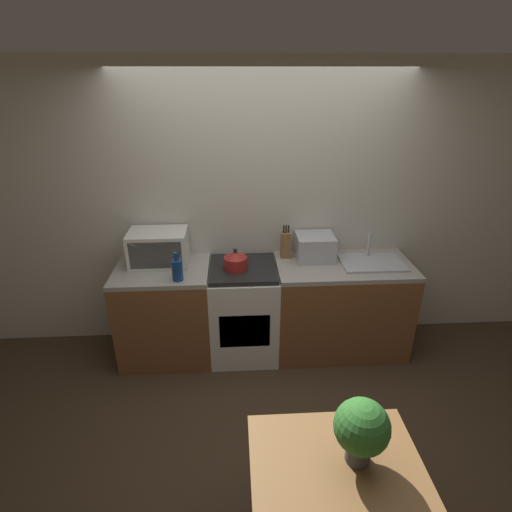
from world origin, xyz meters
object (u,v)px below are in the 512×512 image
Objects in this scene: stove_range at (244,310)px; dining_table at (336,480)px; kettle at (235,260)px; bottle at (177,270)px; microwave at (159,248)px; toaster_oven at (315,247)px.

dining_table is (0.41, -1.85, 0.18)m from stove_range.
kettle is 0.51m from bottle.
microwave reaches higher than kettle.
kettle is 0.81× the size of bottle.
kettle is at bearing -166.84° from toaster_oven.
bottle is at bearing 120.05° from dining_table.
microwave is at bearing -179.15° from toaster_oven.
toaster_oven reaches higher than kettle.
bottle reaches higher than toaster_oven.
kettle is at bearing -155.20° from stove_range.
kettle is 0.70m from microwave.
toaster_oven is (0.72, 0.17, 0.03)m from kettle.
stove_range is 0.54m from kettle.
bottle is 0.73× the size of toaster_oven.
microwave is 1.40m from toaster_oven.
kettle reaches higher than dining_table.
bottle reaches higher than kettle.
stove_range is at bearing 20.83° from bottle.
microwave reaches higher than dining_table.
microwave is 1.48× the size of toaster_oven.
bottle is at bearing -58.69° from microwave.
toaster_oven is (1.40, 0.02, -0.04)m from microwave.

